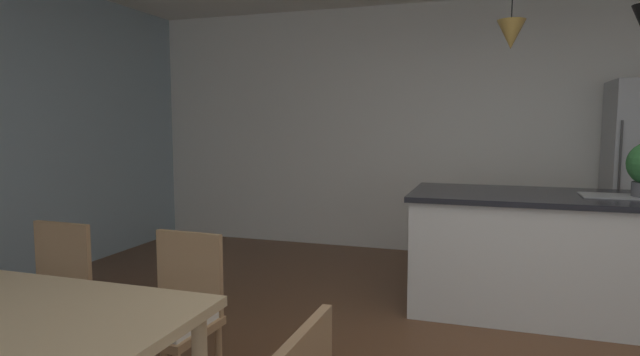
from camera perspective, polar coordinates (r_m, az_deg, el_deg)
The scene contains 5 objects.
wall_back_kitchen at distance 5.83m, azimuth 19.74°, elevation 4.95°, with size 10.00×0.12×2.70m, color white.
chair_far_right at distance 2.75m, azimuth -15.57°, elevation -14.32°, with size 0.42×0.42×0.87m.
chair_far_left at distance 3.25m, azimuth -27.79°, elevation -11.61°, with size 0.41×0.41×0.87m.
kitchen_island at distance 4.29m, azimuth 25.25°, elevation -7.51°, with size 2.25×0.96×0.91m.
pendant_over_island_main at distance 4.20m, azimuth 20.12°, elevation 14.52°, with size 0.20×0.20×0.74m.
Camera 1 is at (-0.16, -2.57, 1.42)m, focal length 29.32 mm.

